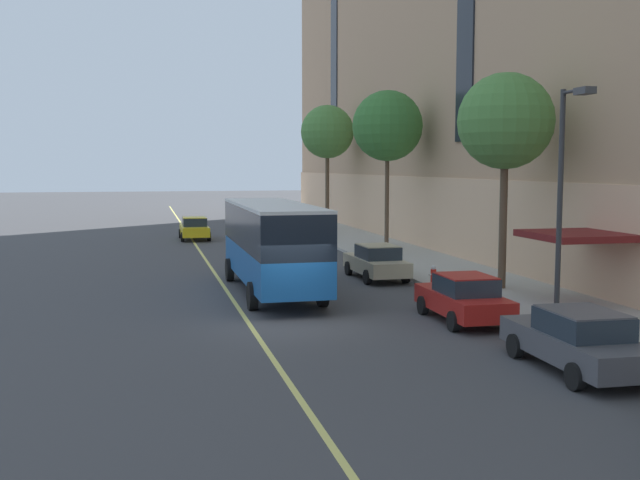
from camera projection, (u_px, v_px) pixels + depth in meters
name	position (u px, v px, depth m)	size (l,w,h in m)	color
ground_plane	(297.00, 324.00, 23.98)	(260.00, 260.00, 0.00)	#424244
sidewalk	(515.00, 295.00, 29.00)	(5.15, 160.00, 0.15)	#ADA89E
city_bus	(272.00, 242.00, 29.55)	(2.87, 10.70, 3.59)	#19569E
parked_car_red_1	(464.00, 298.00, 24.27)	(2.03, 4.41, 1.56)	#B21E19
parked_car_green_3	(292.00, 226.00, 53.13)	(2.10, 4.29, 1.56)	#23603D
parked_car_champagne_4	(377.00, 262.00, 33.47)	(2.00, 4.66, 1.56)	#BCAD89
parked_car_darkgray_5	(578.00, 340.00, 18.39)	(2.10, 4.81, 1.56)	#4C4C51
taxi_cab	(194.00, 228.00, 51.42)	(1.99, 4.37, 1.56)	yellow
street_tree_mid_block	(505.00, 122.00, 29.54)	(3.81, 3.81, 8.58)	brown
street_tree_far_uptown	(388.00, 126.00, 43.70)	(4.13, 4.13, 9.31)	brown
street_tree_far_downtown	(327.00, 132.00, 57.89)	(4.12, 4.12, 9.61)	brown
street_lamp	(565.00, 185.00, 21.85)	(0.36, 1.48, 7.13)	#2D2D30
fire_hydrant	(433.00, 274.00, 31.67)	(0.42, 0.24, 0.72)	red
lane_centerline	(239.00, 309.00, 26.54)	(0.16, 140.00, 0.01)	#E0D66B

